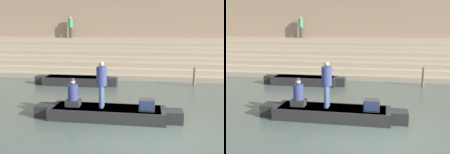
% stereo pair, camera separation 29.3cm
% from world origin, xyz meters
% --- Properties ---
extents(ground_plane, '(120.00, 120.00, 0.00)m').
position_xyz_m(ground_plane, '(0.00, 0.00, 0.00)').
color(ground_plane, '#47544C').
extents(ghat_steps, '(36.00, 5.81, 2.45)m').
position_xyz_m(ghat_steps, '(0.00, 11.80, 0.87)').
color(ghat_steps, gray).
rests_on(ghat_steps, ground).
extents(back_wall, '(34.20, 1.28, 7.91)m').
position_xyz_m(back_wall, '(0.00, 14.45, 3.93)').
color(back_wall, '#937A60').
rests_on(back_wall, ground).
extents(rowboat_main, '(5.39, 1.29, 0.44)m').
position_xyz_m(rowboat_main, '(-1.79, 0.95, 0.23)').
color(rowboat_main, black).
rests_on(rowboat_main, ground).
extents(person_standing, '(0.37, 0.37, 1.68)m').
position_xyz_m(person_standing, '(-1.98, 0.95, 1.40)').
color(person_standing, '#3D4C75').
rests_on(person_standing, rowboat_main).
extents(person_rowing, '(0.52, 0.41, 1.05)m').
position_xyz_m(person_rowing, '(-3.05, 0.93, 0.85)').
color(person_rowing, '#28282D').
rests_on(person_rowing, rowboat_main).
extents(tv_set, '(0.55, 0.46, 0.39)m').
position_xyz_m(tv_set, '(-0.34, 0.83, 0.63)').
color(tv_set, '#2D2D2D').
rests_on(tv_set, rowboat_main).
extents(moored_boat_shore, '(4.85, 1.11, 0.48)m').
position_xyz_m(moored_boat_shore, '(-4.57, 6.42, 0.25)').
color(moored_boat_shore, black).
rests_on(moored_boat_shore, ground).
extents(mooring_post, '(0.14, 0.14, 1.08)m').
position_xyz_m(mooring_post, '(2.20, 7.16, 0.54)').
color(mooring_post, brown).
rests_on(mooring_post, ground).
extents(person_on_steps, '(0.39, 0.39, 1.77)m').
position_xyz_m(person_on_steps, '(-7.06, 13.49, 3.46)').
color(person_on_steps, '#28282D').
rests_on(person_on_steps, ghat_steps).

